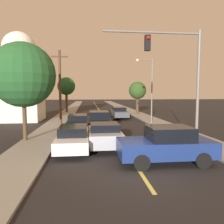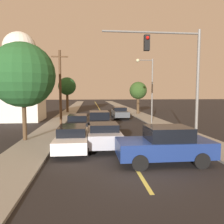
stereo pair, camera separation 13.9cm
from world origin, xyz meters
TOP-DOWN VIEW (x-y plane):
  - ground_plane at (0.00, 0.00)m, footprint 200.00×200.00m
  - road_surface at (0.00, 36.00)m, footprint 8.35×80.00m
  - sidewalk_left at (-5.42, 36.00)m, footprint 2.50×80.00m
  - sidewalk_right at (5.42, 36.00)m, footprint 2.50×80.00m
  - car_near_lane_front at (-1.17, 4.33)m, footprint 2.00×3.95m
  - car_near_lane_second at (-1.17, 10.68)m, footprint 2.02×4.87m
  - car_outer_lane_front at (-3.00, 4.12)m, footprint 1.88×4.99m
  - car_outer_lane_second at (-3.00, 10.06)m, footprint 1.86×4.83m
  - car_far_oncoming at (1.88, 19.15)m, footprint 1.91×4.85m
  - car_crossing_right at (1.52, 1.15)m, footprint 4.44×2.12m
  - traffic_signal_mast at (3.24, 4.14)m, footprint 5.92×0.42m
  - streetlamp_right at (4.09, 13.68)m, footprint 1.81×0.36m
  - utility_pole_left at (-4.77, 12.72)m, footprint 1.60×0.24m
  - tree_left_near at (-6.39, 6.51)m, footprint 4.28×4.28m
  - tree_left_far at (-5.69, 28.46)m, footprint 2.94×2.94m
  - tree_right_near at (5.42, 24.23)m, footprint 2.64×2.64m
  - domed_building_left at (-10.05, 18.31)m, footprint 4.76×4.76m

SIDE VIEW (x-z plane):
  - ground_plane at x=0.00m, z-range 0.00..0.00m
  - road_surface at x=0.00m, z-range 0.00..0.01m
  - sidewalk_left at x=-5.42m, z-range 0.00..0.12m
  - sidewalk_right at x=5.42m, z-range 0.00..0.12m
  - car_outer_lane_front at x=-3.00m, z-range 0.02..1.44m
  - car_outer_lane_second at x=-3.00m, z-range 0.04..1.51m
  - car_far_oncoming at x=1.88m, z-range 0.05..1.52m
  - car_near_lane_front at x=-1.17m, z-range 0.04..1.54m
  - car_near_lane_second at x=-1.17m, z-range 0.02..1.71m
  - car_crossing_right at x=1.52m, z-range 0.01..1.75m
  - tree_right_near at x=5.42m, z-range 1.18..6.06m
  - utility_pole_left at x=-4.77m, z-range 0.28..7.49m
  - tree_left_far at x=-5.69m, z-range 1.48..7.25m
  - streetlamp_right at x=4.09m, z-range 1.10..7.80m
  - tree_left_near at x=-6.39m, z-range 1.23..7.74m
  - domed_building_left at x=-10.05m, z-range -0.31..10.06m
  - traffic_signal_mast at x=3.24m, z-range 1.39..8.36m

